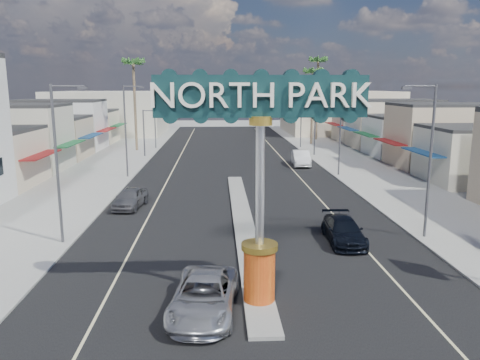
{
  "coord_description": "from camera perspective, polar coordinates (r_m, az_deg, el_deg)",
  "views": [
    {
      "loc": [
        -1.69,
        -16.08,
        8.87
      ],
      "look_at": [
        -0.42,
        9.63,
        3.72
      ],
      "focal_mm": 35.0,
      "sensor_mm": 36.0,
      "label": 1
    }
  ],
  "objects": [
    {
      "name": "suv_right",
      "position": [
        27.83,
        12.51,
        -6.04
      ],
      "size": [
        2.12,
        4.89,
        1.4
      ],
      "primitive_type": "imported",
      "rotation": [
        0.0,
        0.0,
        -0.03
      ],
      "color": "black",
      "rests_on": "ground"
    },
    {
      "name": "backdrop_far_left",
      "position": [
        93.44,
        -15.53,
        7.91
      ],
      "size": [
        20.0,
        20.0,
        8.0
      ],
      "primitive_type": "cube",
      "color": "#B7B29E",
      "rests_on": "ground"
    },
    {
      "name": "median_island",
      "position": [
        31.38,
        0.38,
        -4.96
      ],
      "size": [
        1.3,
        30.0,
        0.16
      ],
      "primitive_type": "cube",
      "color": "gray",
      "rests_on": "ground"
    },
    {
      "name": "streetlight_r_mid",
      "position": [
        47.8,
        11.95,
        6.5
      ],
      "size": [
        2.03,
        0.22,
        9.0
      ],
      "color": "#47474C",
      "rests_on": "ground"
    },
    {
      "name": "ground",
      "position": [
        46.96,
        -0.71,
        0.42
      ],
      "size": [
        160.0,
        160.0,
        0.0
      ],
      "primitive_type": "plane",
      "color": "gray",
      "rests_on": "ground"
    },
    {
      "name": "road",
      "position": [
        46.96,
        -0.71,
        0.42
      ],
      "size": [
        20.0,
        120.0,
        0.01
      ],
      "primitive_type": "cube",
      "color": "black",
      "rests_on": "ground"
    },
    {
      "name": "traffic_signal_left",
      "position": [
        60.72,
        -9.98,
        6.8
      ],
      "size": [
        5.09,
        0.45,
        6.0
      ],
      "color": "#47474C",
      "rests_on": "ground"
    },
    {
      "name": "streetlight_l_mid",
      "position": [
        47.06,
        -13.61,
        6.36
      ],
      "size": [
        2.03,
        0.22,
        9.0
      ],
      "color": "#47474C",
      "rests_on": "ground"
    },
    {
      "name": "sidewalk_right",
      "position": [
        49.47,
        15.72,
        0.62
      ],
      "size": [
        8.0,
        120.0,
        0.12
      ],
      "primitive_type": "cube",
      "color": "gray",
      "rests_on": "ground"
    },
    {
      "name": "streetlight_r_near",
      "position": [
        29.01,
        21.93,
        2.95
      ],
      "size": [
        2.03,
        0.22,
        9.0
      ],
      "color": "#47474C",
      "rests_on": "ground"
    },
    {
      "name": "car_parked_right",
      "position": [
        53.9,
        7.43,
        2.67
      ],
      "size": [
        2.2,
        5.37,
        1.73
      ],
      "primitive_type": "imported",
      "rotation": [
        0.0,
        0.0,
        -0.07
      ],
      "color": "white",
      "rests_on": "ground"
    },
    {
      "name": "palm_left_far",
      "position": [
        67.09,
        -12.88,
        13.28
      ],
      "size": [
        2.6,
        2.6,
        13.1
      ],
      "color": "brown",
      "rests_on": "ground"
    },
    {
      "name": "storefront_row_right",
      "position": [
        64.69,
        20.68,
        5.38
      ],
      "size": [
        12.0,
        42.0,
        6.0
      ],
      "primitive_type": "cube",
      "color": "#B7B29E",
      "rests_on": "ground"
    },
    {
      "name": "traffic_signal_right",
      "position": [
        61.22,
        7.47,
        6.91
      ],
      "size": [
        5.09,
        0.45,
        6.0
      ],
      "color": "#47474C",
      "rests_on": "ground"
    },
    {
      "name": "gateway_sign",
      "position": [
        18.38,
        2.49,
        2.08
      ],
      "size": [
        8.2,
        1.5,
        9.15
      ],
      "color": "red",
      "rests_on": "median_island"
    },
    {
      "name": "palm_right_far",
      "position": [
        79.92,
        9.5,
        13.68
      ],
      "size": [
        2.6,
        2.6,
        14.1
      ],
      "color": "brown",
      "rests_on": "ground"
    },
    {
      "name": "suv_left",
      "position": [
        19.11,
        -4.44,
        -13.9
      ],
      "size": [
        3.0,
        5.56,
        1.48
      ],
      "primitive_type": "imported",
      "rotation": [
        0.0,
        0.0,
        -0.1
      ],
      "color": "#B4B5BA",
      "rests_on": "ground"
    },
    {
      "name": "palm_right_mid",
      "position": [
        73.58,
        8.91,
        12.52
      ],
      "size": [
        2.6,
        2.6,
        12.1
      ],
      "color": "brown",
      "rests_on": "ground"
    },
    {
      "name": "backdrop_far_right",
      "position": [
        94.24,
        11.86,
        8.11
      ],
      "size": [
        20.0,
        20.0,
        8.0
      ],
      "primitive_type": "cube",
      "color": "beige",
      "rests_on": "ground"
    },
    {
      "name": "sidewalk_left",
      "position": [
        48.5,
        -17.48,
        0.31
      ],
      "size": [
        8.0,
        120.0,
        0.12
      ],
      "primitive_type": "cube",
      "color": "gray",
      "rests_on": "ground"
    },
    {
      "name": "streetlight_r_far",
      "position": [
        69.26,
        7.33,
        8.07
      ],
      "size": [
        2.03,
        0.22,
        9.0
      ],
      "color": "#47474C",
      "rests_on": "ground"
    },
    {
      "name": "storefront_row_left",
      "position": [
        63.42,
        -23.5,
        5.06
      ],
      "size": [
        12.0,
        42.0,
        6.0
      ],
      "primitive_type": "cube",
      "color": "beige",
      "rests_on": "ground"
    },
    {
      "name": "streetlight_l_far",
      "position": [
        68.74,
        -10.23,
        7.96
      ],
      "size": [
        2.03,
        0.22,
        9.0
      ],
      "color": "#47474C",
      "rests_on": "ground"
    },
    {
      "name": "streetlight_l_near",
      "position": [
        27.77,
        -21.17,
        2.67
      ],
      "size": [
        2.03,
        0.22,
        9.0
      ],
      "color": "#47474C",
      "rests_on": "ground"
    },
    {
      "name": "car_parked_left",
      "position": [
        35.73,
        -13.23,
        -2.13
      ],
      "size": [
        2.36,
        4.61,
        1.5
      ],
      "primitive_type": "imported",
      "rotation": [
        0.0,
        0.0,
        -0.14
      ],
      "color": "#5B5B60",
      "rests_on": "ground"
    }
  ]
}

